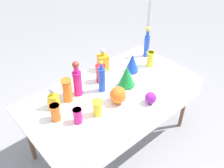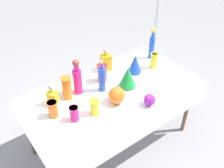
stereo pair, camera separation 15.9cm
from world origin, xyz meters
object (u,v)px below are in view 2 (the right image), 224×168
square_decanter_0 (52,96)px  square_decanter_1 (106,61)px  slender_vase_2 (74,113)px  slender_vase_0 (102,72)px  canopy_pole (155,33)px  fluted_vase_0 (128,77)px  round_bowl_0 (117,95)px  tall_bottle_2 (102,79)px  round_bowl_1 (149,100)px  slender_vase_5 (53,109)px  tall_bottle_0 (152,45)px  fluted_vase_1 (135,64)px  slender_vase_1 (154,60)px  slender_vase_3 (67,88)px  slender_vase_4 (95,107)px  tall_bottle_1 (77,79)px

square_decanter_0 → square_decanter_1: (0.74, 0.18, 0.01)m
slender_vase_2 → slender_vase_0: bearing=32.1°
canopy_pole → fluted_vase_0: bearing=-148.8°
slender_vase_0 → round_bowl_0: (-0.09, -0.37, -0.01)m
tall_bottle_2 → slender_vase_0: size_ratio=1.81×
fluted_vase_0 → round_bowl_1: (-0.03, -0.35, -0.05)m
slender_vase_0 → round_bowl_1: size_ratio=1.59×
slender_vase_5 → canopy_pole: size_ratio=0.07×
square_decanter_1 → fluted_vase_0: size_ratio=1.20×
tall_bottle_2 → square_decanter_1: size_ratio=1.30×
tall_bottle_2 → canopy_pole: (1.20, 0.47, -0.05)m
slender_vase_5 → round_bowl_0: size_ratio=0.96×
slender_vase_2 → round_bowl_0: (0.44, -0.04, 0.01)m
square_decanter_0 → canopy_pole: 1.74m
tall_bottle_0 → slender_vase_0: tall_bottle_0 is taller
slender_vase_0 → fluted_vase_1: fluted_vase_1 is taller
slender_vase_0 → slender_vase_1: size_ratio=1.07×
slender_vase_3 → slender_vase_4: size_ratio=1.53×
slender_vase_3 → fluted_vase_0: size_ratio=1.06×
round_bowl_1 → square_decanter_0: bearing=142.4°
fluted_vase_1 → slender_vase_4: bearing=-158.3°
tall_bottle_0 → slender_vase_2: bearing=-163.9°
slender_vase_2 → slender_vase_1: bearing=9.3°
tall_bottle_2 → round_bowl_0: size_ratio=2.05×
tall_bottle_0 → slender_vase_4: tall_bottle_0 is taller
tall_bottle_0 → fluted_vase_0: bearing=-155.5°
tall_bottle_0 → slender_vase_0: (-0.74, -0.03, -0.07)m
slender_vase_3 → fluted_vase_1: 0.82m
square_decanter_0 → slender_vase_1: (1.20, -0.11, -0.00)m
tall_bottle_0 → tall_bottle_2: (-0.83, -0.17, -0.03)m
slender_vase_1 → round_bowl_1: slender_vase_1 is taller
tall_bottle_2 → square_decanter_0: (-0.49, 0.10, -0.04)m
square_decanter_1 → slender_vase_0: square_decanter_1 is taller
tall_bottle_0 → square_decanter_0: bearing=-177.2°
slender_vase_5 → slender_vase_3: bearing=33.4°
slender_vase_5 → round_bowl_1: slender_vase_5 is taller
tall_bottle_1 → canopy_pole: size_ratio=0.17×
slender_vase_2 → slender_vase_4: 0.19m
canopy_pole → slender_vase_3: bearing=-166.3°
round_bowl_0 → square_decanter_0: bearing=145.3°
slender_vase_3 → slender_vase_2: bearing=-107.9°
square_decanter_0 → square_decanter_1: size_ratio=0.89×
tall_bottle_1 → canopy_pole: bearing=14.4°
slender_vase_0 → slender_vase_4: size_ratio=1.24×
slender_vase_2 → round_bowl_1: slender_vase_2 is taller
slender_vase_0 → round_bowl_0: size_ratio=1.13×
fluted_vase_1 → round_bowl_0: (-0.48, -0.29, -0.02)m
square_decanter_1 → canopy_pole: (0.95, 0.19, -0.02)m
round_bowl_0 → fluted_vase_0: bearing=29.5°
round_bowl_0 → slender_vase_2: bearing=174.7°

